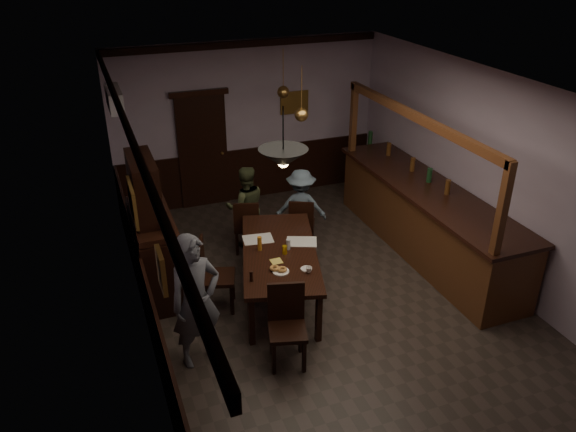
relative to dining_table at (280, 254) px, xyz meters
name	(u,v)px	position (x,y,z in m)	size (l,w,h in m)	color
room	(342,213)	(0.62, -0.60, 0.81)	(5.01, 8.01, 3.01)	#2D2621
dining_table	(280,254)	(0.00, 0.00, 0.00)	(1.58, 2.39, 0.75)	black
chair_far_left	(246,224)	(-0.07, 1.35, -0.18)	(0.49, 0.49, 0.92)	black
chair_far_right	(302,223)	(0.78, 1.10, -0.19)	(0.53, 0.53, 0.91)	black
chair_near	(287,321)	(-0.37, -1.26, -0.13)	(0.54, 0.54, 1.02)	black
chair_side	(211,272)	(-0.95, 0.07, -0.12)	(0.56, 0.56, 1.04)	black
person_standing	(196,301)	(-1.36, -0.91, 0.17)	(0.62, 0.41, 1.70)	#555861
person_seated_left	(246,207)	(0.00, 1.61, 0.00)	(0.67, 0.52, 1.37)	#3E472A
person_seated_right	(301,207)	(0.87, 1.36, -0.04)	(0.83, 0.48, 1.29)	slate
newspaper_left	(258,239)	(-0.18, 0.40, 0.07)	(0.42, 0.30, 0.01)	silver
newspaper_right	(302,242)	(0.37, 0.11, 0.07)	(0.42, 0.30, 0.01)	silver
napkin	(276,261)	(-0.14, -0.25, 0.07)	(0.15, 0.15, 0.00)	#DFC552
saucer	(306,269)	(0.16, -0.57, 0.07)	(0.15, 0.15, 0.01)	white
coffee_cup	(309,270)	(0.16, -0.67, 0.11)	(0.08, 0.08, 0.07)	white
pastry_plate	(281,271)	(-0.17, -0.52, 0.07)	(0.22, 0.22, 0.01)	white
pastry_ring_a	(275,268)	(-0.23, -0.45, 0.10)	(0.13, 0.13, 0.04)	#C68C47
pastry_ring_b	(282,269)	(-0.15, -0.52, 0.10)	(0.13, 0.13, 0.04)	#C68C47
soda_can	(285,250)	(0.04, -0.10, 0.12)	(0.07, 0.07, 0.12)	yellow
beer_glass	(260,244)	(-0.25, 0.11, 0.16)	(0.06, 0.06, 0.20)	#BF721E
water_glass	(288,244)	(0.13, -0.01, 0.14)	(0.06, 0.06, 0.15)	silver
pepper_mill	(251,276)	(-0.59, -0.58, 0.13)	(0.04, 0.04, 0.14)	black
sideboard	(153,239)	(-1.59, 0.81, 0.13)	(0.55, 1.54, 2.03)	black
bar_counter	(426,218)	(2.62, 0.38, -0.09)	(0.98, 4.19, 2.35)	#4E2614
door_back	(203,152)	(-0.28, 3.35, 0.36)	(0.90, 0.06, 2.10)	black
ac_unit	(114,99)	(-1.76, 2.30, 1.76)	(0.20, 0.85, 0.30)	white
picture_left_small	(161,271)	(-1.84, -2.20, 1.46)	(0.04, 0.28, 0.36)	olive
picture_left_large	(133,203)	(-1.84, 0.20, 1.01)	(0.04, 0.62, 0.48)	olive
picture_back	(294,102)	(1.52, 3.36, 1.11)	(0.55, 0.04, 0.42)	olive
pendant_iron	(283,158)	(-0.22, -0.77, 1.72)	(0.56, 0.56, 0.70)	black
pendant_brass_mid	(301,115)	(0.72, 1.04, 1.61)	(0.20, 0.20, 0.81)	#BF8C3F
pendant_brass_far	(283,92)	(0.92, 2.33, 1.61)	(0.20, 0.20, 0.81)	#BF8C3F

